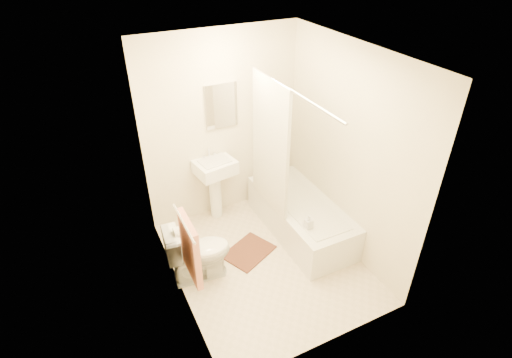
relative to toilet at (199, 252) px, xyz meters
name	(u,v)px	position (x,y,z in m)	size (l,w,h in m)	color
floor	(265,261)	(0.75, -0.13, -0.34)	(2.40, 2.40, 0.00)	beige
ceiling	(269,54)	(0.75, -0.13, 2.06)	(2.40, 2.40, 0.00)	white
wall_back	(222,128)	(0.75, 1.07, 0.86)	(2.00, 0.02, 2.40)	beige
wall_left	(170,200)	(-0.25, -0.13, 0.86)	(0.02, 2.40, 2.40)	beige
wall_right	(347,153)	(1.75, -0.13, 0.86)	(0.02, 2.40, 2.40)	beige
mirror	(221,106)	(0.75, 1.05, 1.16)	(0.40, 0.03, 0.55)	white
curtain_rod	(291,90)	(1.05, -0.03, 1.66)	(0.03, 0.03, 1.70)	silver
shower_curtain	(270,145)	(1.05, 0.37, 0.88)	(0.04, 0.80, 1.55)	silver
towel_bar	(184,223)	(-0.21, -0.38, 0.76)	(0.02, 0.02, 0.60)	silver
towel	(190,249)	(-0.18, -0.38, 0.44)	(0.06, 0.45, 0.66)	#CC7266
toilet_paper	(179,232)	(-0.18, -0.01, 0.36)	(0.12, 0.12, 0.11)	white
toilet	(199,252)	(0.00, 0.00, 0.00)	(0.39, 0.70, 0.68)	white
sink	(216,187)	(0.57, 0.93, 0.12)	(0.47, 0.38, 0.93)	white
bathtub	(301,216)	(1.40, 0.17, -0.12)	(0.70, 1.60, 0.45)	silver
bath_mat	(249,252)	(0.64, 0.09, -0.33)	(0.56, 0.42, 0.02)	#533224
soap_bottle	(308,222)	(1.20, -0.29, 0.20)	(0.08, 0.08, 0.18)	silver
scrub_brush	(276,184)	(1.30, 0.64, 0.13)	(0.06, 0.20, 0.04)	#2DA364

